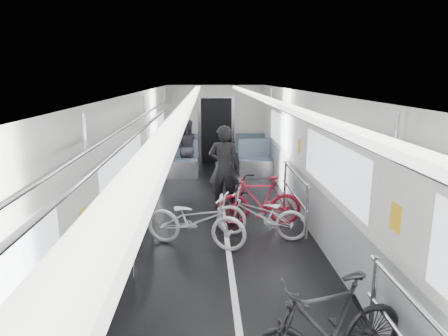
% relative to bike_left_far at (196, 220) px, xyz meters
% --- Properties ---
extents(car_shell, '(3.02, 14.01, 2.41)m').
position_rel_bike_left_far_xyz_m(car_shell, '(0.51, 1.32, 0.69)').
color(car_shell, black).
rests_on(car_shell, ground).
extents(bike_left_far, '(1.78, 1.12, 0.88)m').
position_rel_bike_left_far_xyz_m(bike_left_far, '(0.00, 0.00, 0.00)').
color(bike_left_far, silver).
rests_on(bike_left_far, floor).
extents(bike_right_near, '(1.71, 0.91, 0.99)m').
position_rel_bike_left_far_xyz_m(bike_right_near, '(1.22, -2.92, 0.05)').
color(bike_right_near, black).
rests_on(bike_right_near, floor).
extents(bike_right_mid, '(1.64, 0.97, 0.81)m').
position_rel_bike_left_far_xyz_m(bike_right_mid, '(1.08, 0.30, -0.03)').
color(bike_right_mid, '#ACACB1').
rests_on(bike_right_mid, floor).
extents(bike_right_far, '(1.54, 0.47, 0.92)m').
position_rel_bike_left_far_xyz_m(bike_right_far, '(1.14, 0.90, 0.02)').
color(bike_right_far, maroon).
rests_on(bike_right_far, floor).
extents(bike_aisle, '(0.69, 1.68, 0.86)m').
position_rel_bike_left_far_xyz_m(bike_aisle, '(0.83, 1.76, -0.01)').
color(bike_aisle, black).
rests_on(bike_aisle, floor).
extents(person_standing, '(0.69, 0.51, 1.73)m').
position_rel_bike_left_far_xyz_m(person_standing, '(0.53, 1.86, 0.42)').
color(person_standing, black).
rests_on(person_standing, floor).
extents(person_seated, '(0.83, 0.70, 1.54)m').
position_rel_bike_left_far_xyz_m(person_seated, '(-0.36, 4.81, 0.33)').
color(person_seated, '#29272F').
rests_on(person_seated, floor).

